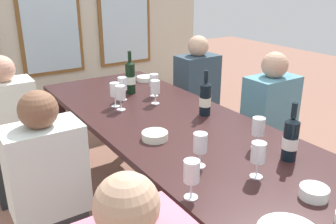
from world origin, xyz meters
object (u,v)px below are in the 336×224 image
(wine_bottle_2, at_px, (130,77))
(wine_glass_6, at_px, (192,173))
(seated_person_0, at_px, (50,197))
(wine_bottle_0, at_px, (205,98))
(wine_glass_11, at_px, (258,154))
(tasting_bowl_3, at_px, (314,192))
(seated_person_4, at_px, (11,135))
(seated_person_1, at_px, (268,128))
(wine_glass_1, at_px, (258,128))
(wine_bottle_1, at_px, (291,139))
(wine_glass_9, at_px, (115,91))
(dining_table, at_px, (179,135))
(wine_glass_2, at_px, (154,81))
(wine_glass_4, at_px, (122,84))
(tasting_bowl_2, at_px, (145,79))
(tasting_bowl_1, at_px, (155,136))
(wine_glass_0, at_px, (155,88))
(seated_person_5, at_px, (197,97))
(wine_glass_7, at_px, (120,94))
(wine_glass_3, at_px, (200,144))

(wine_bottle_2, bearing_deg, wine_glass_6, -108.18)
(wine_bottle_2, distance_m, seated_person_0, 1.22)
(wine_bottle_0, bearing_deg, wine_glass_11, -111.80)
(tasting_bowl_3, distance_m, seated_person_4, 2.09)
(seated_person_1, bearing_deg, wine_glass_6, -151.47)
(wine_glass_1, bearing_deg, wine_bottle_1, -77.74)
(wine_glass_1, xyz_separation_m, wine_glass_6, (-0.58, -0.18, -0.00))
(wine_glass_9, bearing_deg, dining_table, -71.74)
(wine_glass_2, distance_m, wine_glass_4, 0.25)
(tasting_bowl_2, bearing_deg, seated_person_1, -63.66)
(tasting_bowl_1, bearing_deg, seated_person_4, 119.96)
(wine_glass_9, bearing_deg, wine_glass_1, -71.26)
(wine_glass_0, distance_m, seated_person_4, 1.10)
(tasting_bowl_3, bearing_deg, seated_person_5, 66.38)
(wine_glass_1, relative_size, wine_glass_2, 1.00)
(wine_bottle_0, xyz_separation_m, wine_glass_9, (-0.43, 0.48, 0.00))
(wine_bottle_2, bearing_deg, seated_person_4, 168.00)
(wine_bottle_1, distance_m, wine_glass_7, 1.18)
(tasting_bowl_1, xyz_separation_m, tasting_bowl_3, (0.26, -0.86, 0.00))
(wine_glass_0, bearing_deg, wine_glass_11, -97.31)
(wine_bottle_1, relative_size, seated_person_1, 0.27)
(dining_table, relative_size, seated_person_1, 2.42)
(wine_bottle_0, bearing_deg, seated_person_5, 55.14)
(seated_person_4, bearing_deg, seated_person_0, -90.00)
(wine_glass_0, bearing_deg, wine_glass_7, 175.85)
(wine_bottle_2, height_order, wine_glass_2, wine_bottle_2)
(tasting_bowl_3, xyz_separation_m, wine_glass_2, (0.15, 1.54, 0.10))
(wine_bottle_1, xyz_separation_m, wine_glass_2, (-0.03, 1.25, 0.01))
(wine_glass_11, bearing_deg, wine_glass_3, 125.07)
(tasting_bowl_1, height_order, wine_glass_3, wine_glass_3)
(wine_glass_11, distance_m, seated_person_4, 1.85)
(wine_bottle_2, distance_m, wine_glass_4, 0.17)
(wine_glass_0, xyz_separation_m, seated_person_1, (0.74, -0.43, -0.34))
(wine_bottle_1, bearing_deg, seated_person_0, 147.73)
(wine_glass_4, bearing_deg, seated_person_1, -35.44)
(wine_glass_2, bearing_deg, tasting_bowl_1, -120.91)
(seated_person_5, bearing_deg, wine_bottle_1, -111.71)
(wine_glass_2, height_order, seated_person_1, seated_person_1)
(wine_glass_7, bearing_deg, wine_glass_0, -4.15)
(seated_person_5, bearing_deg, wine_glass_2, -155.25)
(wine_glass_2, bearing_deg, tasting_bowl_2, 69.17)
(wine_glass_0, bearing_deg, dining_table, -101.96)
(tasting_bowl_1, distance_m, wine_glass_11, 0.64)
(tasting_bowl_3, bearing_deg, seated_person_0, 132.24)
(wine_glass_6, relative_size, seated_person_5, 0.16)
(wine_glass_6, xyz_separation_m, wine_glass_9, (0.23, 1.20, -0.00))
(wine_bottle_1, height_order, seated_person_4, seated_person_4)
(dining_table, xyz_separation_m, seated_person_0, (-0.83, -0.01, -0.15))
(tasting_bowl_1, distance_m, wine_glass_9, 0.64)
(wine_bottle_2, height_order, tasting_bowl_3, wine_bottle_2)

